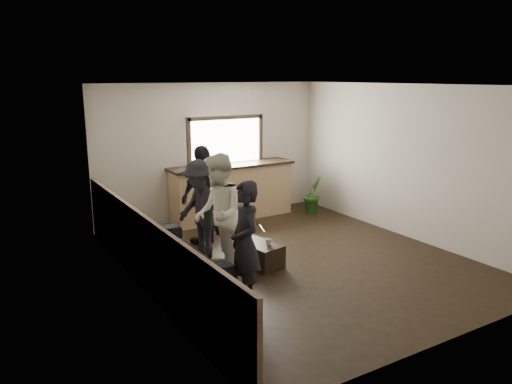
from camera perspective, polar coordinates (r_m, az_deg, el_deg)
ground at (r=8.27m, az=4.39°, el=-7.68°), size 5.00×6.00×0.01m
room_shell at (r=7.47m, az=-0.03°, el=1.81°), size 5.01×6.01×2.80m
bar_counter at (r=10.44m, az=-2.79°, el=0.45°), size 2.70×0.68×2.13m
sofa at (r=7.61m, az=-9.10°, el=-7.04°), size 0.95×2.30×0.66m
coffee_table at (r=7.97m, az=0.14°, el=-7.06°), size 0.62×0.90×0.37m
cup_a at (r=7.96m, az=-1.83°, el=-5.35°), size 0.14×0.14×0.09m
cup_b at (r=7.81m, az=1.47°, el=-5.70°), size 0.14×0.14×0.10m
potted_plant at (r=10.96m, az=6.49°, el=-0.22°), size 0.55×0.50×0.82m
person_a at (r=6.53m, az=-1.25°, el=-5.80°), size 0.51×0.65×1.63m
person_b at (r=7.47m, az=-4.35°, el=-2.59°), size 0.99×1.09×1.83m
person_c at (r=8.14m, az=-6.35°, el=-2.01°), size 0.80×1.15×1.64m
person_d at (r=8.84m, az=-5.95°, el=-0.34°), size 1.12×0.77×1.77m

